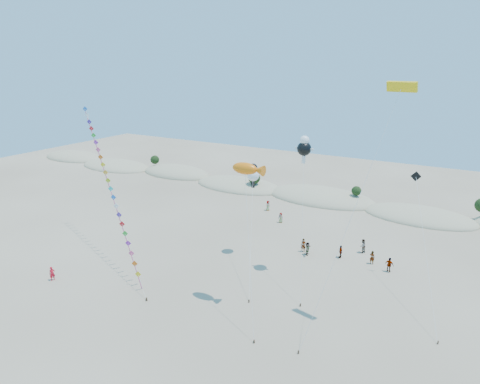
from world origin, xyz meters
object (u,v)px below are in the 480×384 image
Objects in this scene: kite_train at (109,182)px; flyer_foreground at (52,274)px; fish_kite at (248,169)px; parafoil_kite at (400,92)px.

kite_train reaches higher than flyer_foreground.
parafoil_kite is at bearing 14.50° from fish_kite.
kite_train is 13.19× the size of flyer_foreground.
fish_kite reaches higher than flyer_foreground.
flyer_foreground is at bearing -94.31° from kite_train.
kite_train is at bearing 176.27° from fish_kite.
parafoil_kite reaches higher than kite_train.
parafoil_kite is 38.17m from flyer_foreground.
parafoil_kite is (30.75, 1.71, 11.11)m from kite_train.
kite_train is 0.98× the size of parafoil_kite.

